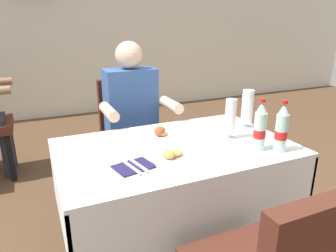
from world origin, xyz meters
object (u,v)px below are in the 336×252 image
object	(u,v)px
beer_glass_left	(230,119)
cola_bottle_primary	(281,129)
beer_glass_middle	(247,109)
napkin_cutlery_set	(134,166)
chair_far_diner_seat	(132,135)
plate_far_diner	(161,134)
plate_near_camera	(172,156)
cola_bottle_secondary	(260,128)
main_dining_table	(175,176)
seated_diner_far	(134,120)

from	to	relation	value
beer_glass_left	cola_bottle_primary	world-z (taller)	cola_bottle_primary
beer_glass_middle	napkin_cutlery_set	world-z (taller)	beer_glass_middle
chair_far_diner_seat	cola_bottle_primary	world-z (taller)	cola_bottle_primary
chair_far_diner_seat	plate_far_diner	xyz separation A→B (m)	(-0.02, -0.63, 0.22)
plate_far_diner	cola_bottle_primary	size ratio (longest dim) A/B	0.87
plate_near_camera	beer_glass_middle	bearing A→B (deg)	21.03
plate_near_camera	beer_glass_middle	xyz separation A→B (m)	(0.61, 0.24, 0.11)
chair_far_diner_seat	cola_bottle_secondary	distance (m)	1.11
plate_far_diner	napkin_cutlery_set	bearing A→B (deg)	-130.79
beer_glass_left	cola_bottle_primary	bearing A→B (deg)	-63.79
beer_glass_middle	main_dining_table	bearing A→B (deg)	-169.33
cola_bottle_primary	cola_bottle_secondary	xyz separation A→B (m)	(-0.09, 0.06, 0.00)
beer_glass_middle	cola_bottle_primary	world-z (taller)	cola_bottle_primary
main_dining_table	plate_near_camera	distance (m)	0.25
beer_glass_left	main_dining_table	bearing A→B (deg)	176.34
plate_far_diner	cola_bottle_secondary	bearing A→B (deg)	-43.70
cola_bottle_primary	plate_far_diner	bearing A→B (deg)	138.00
main_dining_table	plate_far_diner	xyz separation A→B (m)	(-0.02, 0.15, 0.19)
main_dining_table	beer_glass_left	size ratio (longest dim) A/B	5.43
plate_far_diner	beer_glass_left	distance (m)	0.40
chair_far_diner_seat	plate_far_diner	world-z (taller)	chair_far_diner_seat
beer_glass_left	cola_bottle_secondary	xyz separation A→B (m)	(0.04, -0.20, 0.00)
seated_diner_far	plate_far_diner	distance (m)	0.52
plate_near_camera	napkin_cutlery_set	bearing A→B (deg)	-175.08
seated_diner_far	plate_far_diner	bearing A→B (deg)	-90.51
beer_glass_left	chair_far_diner_seat	bearing A→B (deg)	112.20
cola_bottle_secondary	plate_far_diner	bearing A→B (deg)	136.30
seated_diner_far	plate_far_diner	world-z (taller)	seated_diner_far
seated_diner_far	beer_glass_left	bearing A→B (deg)	-63.48
plate_near_camera	cola_bottle_secondary	world-z (taller)	cola_bottle_secondary
seated_diner_far	plate_near_camera	world-z (taller)	seated_diner_far
main_dining_table	napkin_cutlery_set	bearing A→B (deg)	-151.64
chair_far_diner_seat	beer_glass_middle	world-z (taller)	beer_glass_middle
beer_glass_left	beer_glass_middle	world-z (taller)	beer_glass_middle
main_dining_table	napkin_cutlery_set	size ratio (longest dim) A/B	6.26
beer_glass_left	beer_glass_middle	xyz separation A→B (m)	(0.21, 0.12, 0.01)
main_dining_table	cola_bottle_primary	size ratio (longest dim) A/B	4.62
plate_far_diner	beer_glass_middle	bearing A→B (deg)	-5.04
chair_far_diner_seat	beer_glass_left	size ratio (longest dim) A/B	4.28
main_dining_table	cola_bottle_secondary	xyz separation A→B (m)	(0.36, -0.22, 0.30)
plate_far_diner	plate_near_camera	bearing A→B (deg)	-101.60
chair_far_diner_seat	napkin_cutlery_set	bearing A→B (deg)	-106.98
plate_far_diner	napkin_cutlery_set	world-z (taller)	plate_far_diner
main_dining_table	plate_far_diner	world-z (taller)	plate_far_diner
chair_far_diner_seat	cola_bottle_secondary	size ratio (longest dim) A/B	3.60
main_dining_table	seated_diner_far	xyz separation A→B (m)	(-0.02, 0.67, 0.13)
cola_bottle_primary	napkin_cutlery_set	distance (m)	0.75
beer_glass_left	napkin_cutlery_set	world-z (taller)	beer_glass_left
cola_bottle_secondary	seated_diner_far	bearing A→B (deg)	113.31
cola_bottle_primary	chair_far_diner_seat	bearing A→B (deg)	113.20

